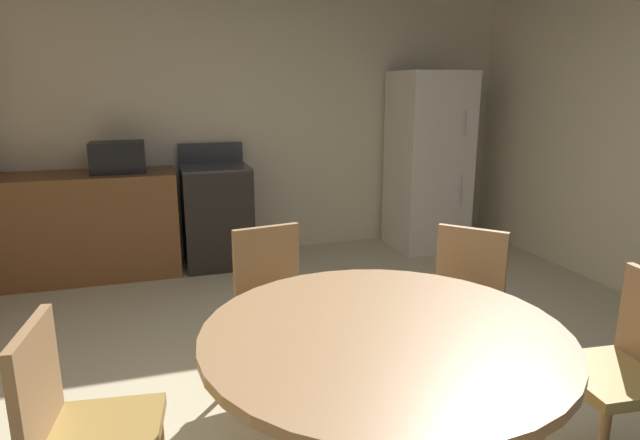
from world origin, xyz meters
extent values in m
plane|color=beige|center=(0.00, 0.00, 0.00)|extent=(14.00, 14.00, 0.00)
cube|color=beige|center=(0.00, 3.12, 1.35)|extent=(5.79, 0.12, 2.70)
cube|color=brown|center=(-1.61, 2.72, 0.45)|extent=(1.97, 0.60, 0.90)
cube|color=black|center=(-0.27, 2.72, 0.45)|extent=(0.60, 0.60, 0.90)
cube|color=#38383D|center=(-0.27, 2.72, 0.91)|extent=(0.60, 0.60, 0.02)
cube|color=#38383D|center=(-0.27, 3.00, 1.01)|extent=(0.60, 0.04, 0.18)
cube|color=silver|center=(1.84, 2.67, 0.88)|extent=(0.68, 0.66, 1.76)
cylinder|color=#B2B2B7|center=(2.02, 2.33, 1.28)|extent=(0.02, 0.02, 0.22)
cylinder|color=#B2B2B7|center=(2.02, 2.33, 0.63)|extent=(0.02, 0.02, 0.30)
cube|color=black|center=(-1.08, 2.72, 1.03)|extent=(0.44, 0.32, 0.26)
cylinder|color=#9E754C|center=(-0.05, -0.51, 0.36)|extent=(0.14, 0.14, 0.72)
cylinder|color=#9E754C|center=(-0.05, -0.51, 0.74)|extent=(1.33, 1.33, 0.04)
cube|color=#A37F3D|center=(-1.04, -0.38, 0.45)|extent=(0.45, 0.45, 0.05)
cube|color=#9E754C|center=(-1.22, -0.36, 0.66)|extent=(0.08, 0.38, 0.42)
cylinder|color=#9E754C|center=(0.68, -0.08, 0.21)|extent=(0.03, 0.03, 0.43)
cylinder|color=#9E754C|center=(0.45, 0.17, 0.21)|extent=(0.03, 0.03, 0.43)
cylinder|color=#9E754C|center=(0.93, 0.15, 0.21)|extent=(0.03, 0.03, 0.43)
cylinder|color=#9E754C|center=(0.70, 0.40, 0.21)|extent=(0.03, 0.03, 0.43)
cube|color=#A37F3D|center=(0.69, 0.16, 0.45)|extent=(0.57, 0.57, 0.05)
cube|color=#9E754C|center=(0.82, 0.28, 0.66)|extent=(0.28, 0.31, 0.42)
cylinder|color=#9E754C|center=(-0.01, 0.34, 0.21)|extent=(0.03, 0.03, 0.43)
cylinder|color=#9E754C|center=(-0.35, 0.28, 0.21)|extent=(0.03, 0.03, 0.43)
cylinder|color=#9E754C|center=(-0.07, 0.67, 0.21)|extent=(0.03, 0.03, 0.43)
cylinder|color=#9E754C|center=(-0.40, 0.62, 0.21)|extent=(0.03, 0.03, 0.43)
cube|color=#A37F3D|center=(-0.21, 0.48, 0.45)|extent=(0.46, 0.46, 0.05)
cube|color=#9E754C|center=(-0.24, 0.65, 0.66)|extent=(0.38, 0.10, 0.42)
cylinder|color=#9E754C|center=(0.79, -0.41, 0.21)|extent=(0.03, 0.03, 0.43)
cylinder|color=#9E754C|center=(1.13, -0.44, 0.21)|extent=(0.03, 0.03, 0.43)
cube|color=#A37F3D|center=(0.95, -0.60, 0.45)|extent=(0.43, 0.43, 0.05)
camera|label=1|loc=(-0.80, -2.14, 1.61)|focal=30.24mm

